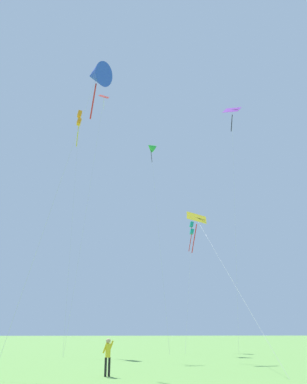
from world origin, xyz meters
The scene contains 8 objects.
kite_teal_box centered at (7.21, 38.95, 12.59)m, with size 2.49×6.85×13.45m.
kite_orange_box centered at (-6.13, 39.25, 26.02)m, with size 1.63×10.19×27.20m.
kite_red_high centered at (-3.26, 35.07, 24.43)m, with size 2.36×5.87×27.47m.
kite_green_small centered at (2.71, 39.94, 23.06)m, with size 1.65×8.94×23.78m.
kite_yellow_diamond centered at (4.90, 25.46, 9.37)m, with size 1.81×12.04×10.62m.
kite_blue_delta centered at (-3.06, 22.40, 20.04)m, with size 3.99×9.14×21.16m.
kite_purple_streamer centered at (13.03, 39.30, 27.48)m, with size 4.49×6.95×29.54m.
person_in_red_shirt centered at (-1.34, 15.93, 0.91)m, with size 0.49×0.21×1.51m.
Camera 1 is at (-1.15, -2.06, 1.78)m, focal length 35.82 mm.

